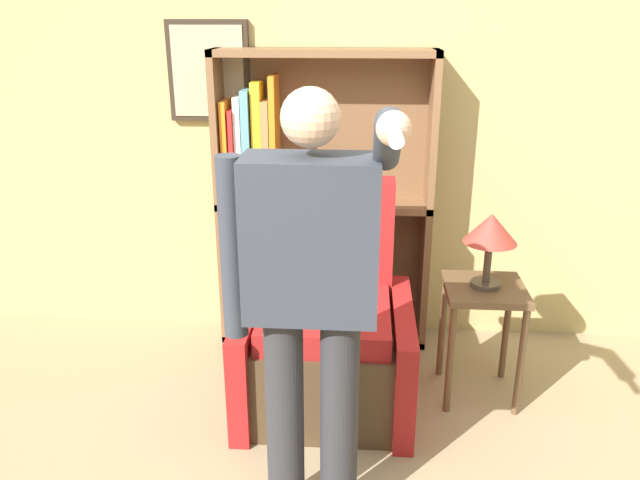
{
  "coord_description": "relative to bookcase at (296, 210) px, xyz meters",
  "views": [
    {
      "loc": [
        0.01,
        -1.7,
        1.96
      ],
      "look_at": [
        -0.16,
        0.74,
        1.06
      ],
      "focal_mm": 35.0,
      "sensor_mm": 36.0,
      "label": 1
    }
  ],
  "objects": [
    {
      "name": "person_standing",
      "position": [
        0.22,
        -1.54,
        0.17
      ],
      "size": [
        0.62,
        0.78,
        1.74
      ],
      "color": "#2D2D33",
      "rests_on": "ground_plane"
    },
    {
      "name": "wall_back",
      "position": [
        0.38,
        0.16,
        0.57
      ],
      "size": [
        8.0,
        0.11,
        2.8
      ],
      "color": "tan",
      "rests_on": "ground_plane"
    },
    {
      "name": "bookcase",
      "position": [
        0.0,
        0.0,
        0.0
      ],
      "size": [
        1.27,
        0.28,
        1.77
      ],
      "color": "brown",
      "rests_on": "ground_plane"
    },
    {
      "name": "side_table",
      "position": [
        1.04,
        -0.6,
        -0.33
      ],
      "size": [
        0.41,
        0.41,
        0.64
      ],
      "color": "brown",
      "rests_on": "ground_plane"
    },
    {
      "name": "armchair",
      "position": [
        0.23,
        -0.68,
        -0.47
      ],
      "size": [
        0.88,
        0.84,
        1.14
      ],
      "color": "#4C3823",
      "rests_on": "ground_plane"
    },
    {
      "name": "table_lamp",
      "position": [
        1.04,
        -0.6,
        0.1
      ],
      "size": [
        0.27,
        0.27,
        0.39
      ],
      "color": "#4C4233",
      "rests_on": "side_table"
    }
  ]
}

